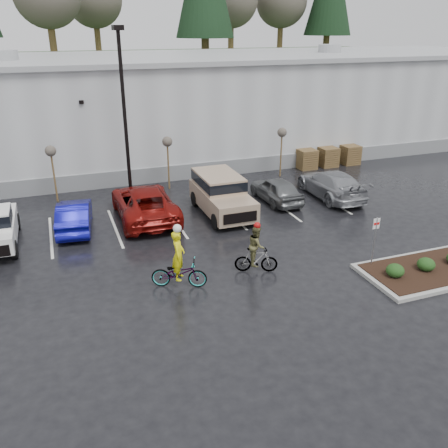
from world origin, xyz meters
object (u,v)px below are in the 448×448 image
object	(u,v)px
pallet_stack_c	(350,155)
pallet_stack_b	(328,157)
car_far_silver	(331,184)
lamppost	(123,97)
car_blue	(74,216)
cyclist_hivis	(179,268)
car_red	(144,203)
car_grey	(276,190)
sapling_east	(282,135)
sapling_west	(51,154)
cyclist_olive	(256,254)
suv_tan	(222,196)
fire_lane_sign	(375,236)
sapling_mid	(167,145)

from	to	relation	value
pallet_stack_c	pallet_stack_b	bearing A→B (deg)	180.00
pallet_stack_b	car_far_silver	size ratio (longest dim) A/B	0.25
lamppost	pallet_stack_c	xyz separation A→B (m)	(16.00, 2.00, -5.01)
car_blue	cyclist_hivis	xyz separation A→B (m)	(3.30, -7.08, 0.08)
lamppost	car_red	world-z (taller)	lamppost
car_blue	car_grey	size ratio (longest dim) A/B	1.05
pallet_stack_c	car_red	xyz separation A→B (m)	(-15.84, -5.24, 0.16)
sapling_east	cyclist_hivis	bearing A→B (deg)	-130.85
sapling_west	cyclist_hivis	size ratio (longest dim) A/B	1.25
lamppost	pallet_stack_c	distance (m)	16.89
car_red	pallet_stack_b	bearing A→B (deg)	-159.00
car_red	cyclist_olive	xyz separation A→B (m)	(3.04, -7.26, -0.04)
sapling_east	car_red	bearing A→B (deg)	-156.67
cyclist_hivis	suv_tan	bearing A→B (deg)	-9.49
suv_tan	cyclist_olive	bearing A→B (deg)	-97.81
suv_tan	car_blue	bearing A→B (deg)	175.43
lamppost	fire_lane_sign	xyz separation A→B (m)	(7.80, -11.80, -4.28)
sapling_west	fire_lane_sign	distance (m)	17.46
sapling_west	pallet_stack_c	size ratio (longest dim) A/B	2.37
cyclist_hivis	car_far_silver	bearing A→B (deg)	-35.02
sapling_west	car_red	bearing A→B (deg)	-45.55
fire_lane_sign	car_grey	world-z (taller)	fire_lane_sign
car_red	fire_lane_sign	bearing A→B (deg)	132.27
sapling_east	cyclist_olive	size ratio (longest dim) A/B	1.48
sapling_west	car_red	xyz separation A→B (m)	(4.16, -4.24, -1.89)
pallet_stack_c	fire_lane_sign	bearing A→B (deg)	-120.72
sapling_east	car_red	xyz separation A→B (m)	(-9.84, -4.24, -1.89)
fire_lane_sign	car_far_silver	xyz separation A→B (m)	(3.10, 8.11, -0.63)
car_far_silver	lamppost	bearing A→B (deg)	-16.87
lamppost	suv_tan	distance (m)	7.42
pallet_stack_b	cyclist_hivis	size ratio (longest dim) A/B	0.53
sapling_east	pallet_stack_b	distance (m)	4.78
pallet_stack_c	cyclist_olive	world-z (taller)	cyclist_olive
car_blue	car_grey	world-z (taller)	car_blue
sapling_mid	cyclist_hivis	xyz separation A→B (m)	(-2.51, -11.58, -1.94)
pallet_stack_c	car_red	bearing A→B (deg)	-161.68
car_grey	cyclist_hivis	world-z (taller)	cyclist_hivis
pallet_stack_c	fire_lane_sign	distance (m)	16.07
sapling_west	cyclist_olive	world-z (taller)	sapling_west
sapling_east	pallet_stack_b	xyz separation A→B (m)	(4.20, 1.00, -2.05)
sapling_mid	car_grey	bearing A→B (deg)	-40.00
pallet_stack_c	car_blue	bearing A→B (deg)	-164.13
cyclist_hivis	fire_lane_sign	bearing A→B (deg)	-76.19
car_grey	cyclist_olive	size ratio (longest dim) A/B	1.90
suv_tan	car_grey	size ratio (longest dim) A/B	1.24
pallet_stack_b	fire_lane_sign	size ratio (longest dim) A/B	0.61
lamppost	car_far_silver	size ratio (longest dim) A/B	1.73
sapling_east	cyclist_hivis	size ratio (longest dim) A/B	1.25
car_red	suv_tan	world-z (taller)	suv_tan
pallet_stack_b	pallet_stack_c	xyz separation A→B (m)	(1.80, 0.00, 0.00)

